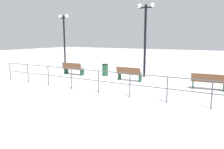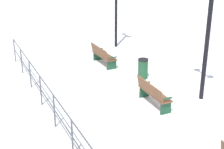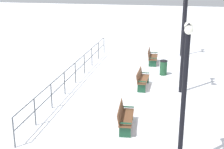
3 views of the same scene
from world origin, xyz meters
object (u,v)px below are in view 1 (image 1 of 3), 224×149
object	(u,v)px
bench_nearest	(208,81)
trash_bin	(105,70)
lamppost_far	(64,32)
lamppost_middle	(145,29)
bench_second	(129,74)
bench_third	(73,69)

from	to	relation	value
bench_nearest	trash_bin	world-z (taller)	bench_nearest
bench_nearest	lamppost_far	distance (m)	12.06
trash_bin	bench_nearest	bearing A→B (deg)	-98.86
lamppost_middle	bench_second	bearing A→B (deg)	171.98
lamppost_far	trash_bin	xyz separation A→B (m)	(-0.97, -4.62, -2.78)
bench_nearest	bench_second	xyz separation A→B (m)	(0.13, 4.60, 0.02)
bench_second	bench_third	distance (m)	4.59
lamppost_middle	trash_bin	xyz separation A→B (m)	(-0.97, 2.62, -2.86)
bench_second	trash_bin	bearing A→B (deg)	68.91
bench_nearest	lamppost_middle	size ratio (longest dim) A/B	0.34
lamppost_far	bench_third	bearing A→B (deg)	-127.45
lamppost_middle	lamppost_far	distance (m)	7.24
lamppost_middle	bench_nearest	bearing A→B (deg)	-115.37
bench_second	lamppost_middle	distance (m)	3.42
lamppost_middle	trash_bin	size ratio (longest dim) A/B	5.84
bench_nearest	lamppost_far	bearing A→B (deg)	75.30
trash_bin	bench_second	bearing A→B (deg)	-112.13
bench_second	trash_bin	world-z (taller)	bench_second
bench_second	lamppost_far	world-z (taller)	lamppost_far
bench_third	trash_bin	world-z (taller)	bench_third
bench_third	lamppost_far	bearing A→B (deg)	50.58
bench_nearest	bench_second	bearing A→B (deg)	83.75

